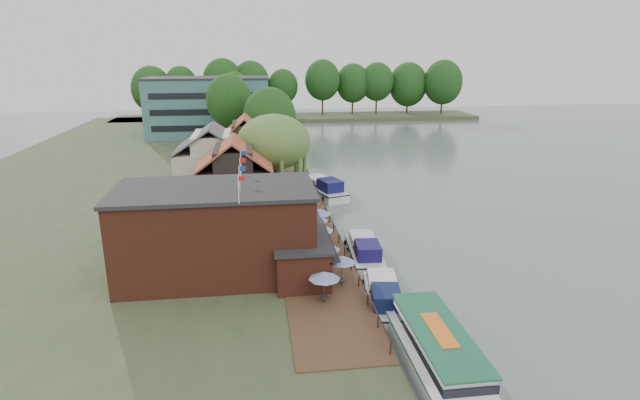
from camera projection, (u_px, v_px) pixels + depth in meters
name	position (u px, v px, depth m)	size (l,w,h in m)	color
ground	(406.00, 269.00, 43.79)	(260.00, 260.00, 0.00)	#566361
land_bank	(137.00, 178.00, 73.05)	(50.00, 140.00, 1.00)	#384728
quay_deck	(304.00, 224.00, 51.97)	(6.00, 50.00, 0.10)	#47301E
quay_rail	(328.00, 217.00, 52.66)	(0.20, 49.00, 1.00)	black
pub	(242.00, 230.00, 39.72)	(20.00, 11.00, 7.30)	maroon
hotel_block	(209.00, 107.00, 105.43)	(25.40, 12.40, 12.30)	#38666B
cottage_a	(235.00, 178.00, 53.67)	(8.60, 7.60, 8.50)	black
cottage_b	(213.00, 160.00, 62.79)	(9.60, 8.60, 8.50)	beige
cottage_c	(246.00, 146.00, 71.85)	(7.60, 7.60, 8.50)	black
willow	(274.00, 159.00, 58.72)	(8.60, 8.60, 10.43)	#476B2D
umbrella_0	(324.00, 287.00, 35.32)	(2.29, 2.29, 2.38)	navy
umbrella_1	(342.00, 270.00, 38.06)	(2.09, 2.09, 2.38)	navy
umbrella_2	(326.00, 257.00, 40.49)	(2.29, 2.29, 2.38)	navy
umbrella_3	(320.00, 237.00, 44.80)	(2.41, 2.41, 2.38)	#1C4B9B
umbrella_4	(318.00, 227.00, 47.38)	(2.05, 2.05, 2.38)	navy
umbrella_5	(320.00, 220.00, 49.39)	(2.26, 2.26, 2.38)	navy
cruiser_0	(384.00, 293.00, 37.03)	(2.95, 9.13, 2.18)	silver
cruiser_1	(365.00, 248.00, 45.36)	(3.04, 9.40, 2.26)	silver
cruiser_2	(323.00, 186.00, 65.80)	(3.43, 10.58, 2.59)	white
tour_boat	(442.00, 357.00, 28.72)	(3.70, 13.11, 2.86)	silver
swan	(441.00, 334.00, 33.23)	(0.44, 0.44, 0.44)	white
bank_tree_0	(270.00, 125.00, 79.56)	(8.46, 8.46, 12.08)	#143811
bank_tree_1	(230.00, 115.00, 85.53)	(7.78, 7.78, 13.84)	#143811
bank_tree_2	(231.00, 113.00, 94.55)	(8.13, 8.13, 12.46)	#143811
bank_tree_3	(248.00, 104.00, 116.03)	(8.11, 8.11, 11.32)	#143811
bank_tree_4	(236.00, 103.00, 121.38)	(7.23, 7.23, 10.73)	#143811
bank_tree_5	(235.00, 96.00, 127.90)	(7.58, 7.58, 12.59)	#143811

